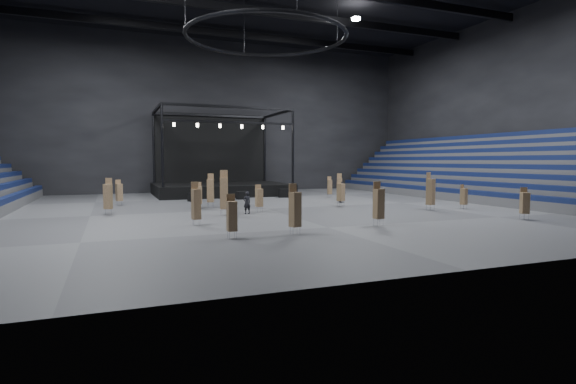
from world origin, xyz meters
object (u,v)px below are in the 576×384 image
object	(u,v)px
chair_stack_2	(199,195)
chair_stack_5	(224,193)
flight_case_left	(194,197)
chair_stack_0	(525,203)
chair_stack_6	(379,203)
chair_stack_10	(330,187)
chair_stack_11	(341,192)
flight_case_right	(285,193)
chair_stack_4	(232,215)
stage	(219,181)
chair_stack_12	(196,203)
man_center	(247,203)
flight_case_mid	(242,195)
chair_stack_3	(464,196)
crew_member	(341,192)
chair_stack_9	(339,186)
chair_stack_14	(108,196)
chair_stack_1	(259,197)
chair_stack_8	(430,191)
chair_stack_13	(210,190)
chair_stack_7	(119,192)
chair_stack_15	(295,209)

from	to	relation	value
chair_stack_2	chair_stack_5	xyz separation A→B (m)	(0.80, -5.00, 0.46)
flight_case_left	chair_stack_2	size ratio (longest dim) A/B	0.57
flight_case_left	chair_stack_0	xyz separation A→B (m)	(17.13, -20.47, 0.69)
chair_stack_6	chair_stack_2	bearing A→B (deg)	118.40
chair_stack_10	chair_stack_11	xyz separation A→B (m)	(-2.96, -7.84, 0.06)
flight_case_left	chair_stack_2	bearing A→B (deg)	-96.77
flight_case_right	chair_stack_4	distance (m)	24.06
stage	chair_stack_12	bearing A→B (deg)	-105.95
chair_stack_0	chair_stack_2	world-z (taller)	chair_stack_2
chair_stack_4	man_center	bearing A→B (deg)	68.54
flight_case_mid	chair_stack_3	bearing A→B (deg)	-47.48
chair_stack_12	crew_member	world-z (taller)	chair_stack_12
chair_stack_9	man_center	xyz separation A→B (m)	(-11.40, -7.80, -0.49)
stage	chair_stack_10	world-z (taller)	stage
chair_stack_9	chair_stack_14	xyz separation A→B (m)	(-20.38, -4.67, 0.02)
chair_stack_1	chair_stack_9	world-z (taller)	chair_stack_9
chair_stack_10	chair_stack_12	bearing A→B (deg)	-125.73
chair_stack_3	chair_stack_8	world-z (taller)	chair_stack_8
chair_stack_9	chair_stack_12	distance (m)	19.83
chair_stack_1	crew_member	distance (m)	10.01
chair_stack_1	chair_stack_8	size ratio (longest dim) A/B	0.70
chair_stack_1	chair_stack_2	xyz separation A→B (m)	(-3.66, 3.84, 0.03)
flight_case_right	man_center	bearing A→B (deg)	-121.87
stage	flight_case_right	bearing A→B (deg)	-52.99
chair_stack_4	chair_stack_11	world-z (taller)	chair_stack_11
chair_stack_6	chair_stack_13	bearing A→B (deg)	113.71
stage	chair_stack_11	size ratio (longest dim) A/B	6.45
flight_case_left	chair_stack_10	bearing A→B (deg)	-3.86
flight_case_mid	flight_case_right	bearing A→B (deg)	5.71
stage	chair_stack_11	xyz separation A→B (m)	(6.29, -16.50, -0.29)
flight_case_mid	chair_stack_5	size ratio (longest dim) A/B	0.37
man_center	chair_stack_7	bearing A→B (deg)	-67.08
chair_stack_8	chair_stack_14	size ratio (longest dim) A/B	1.13
flight_case_right	chair_stack_5	size ratio (longest dim) A/B	0.42
flight_case_right	chair_stack_12	xyz separation A→B (m)	(-11.81, -16.46, 0.84)
chair_stack_2	chair_stack_6	world-z (taller)	chair_stack_6
flight_case_left	chair_stack_1	world-z (taller)	chair_stack_1
chair_stack_2	chair_stack_14	distance (m)	6.71
chair_stack_13	crew_member	distance (m)	11.65
chair_stack_1	chair_stack_2	bearing A→B (deg)	129.26
chair_stack_2	chair_stack_15	distance (m)	14.21
chair_stack_7	chair_stack_15	xyz separation A→B (m)	(7.96, -18.82, 0.18)
stage	chair_stack_7	xyz separation A→B (m)	(-10.55, -9.40, -0.32)
chair_stack_13	crew_member	bearing A→B (deg)	19.56
chair_stack_3	chair_stack_5	world-z (taller)	chair_stack_5
chair_stack_11	man_center	distance (m)	9.01
flight_case_mid	chair_stack_0	size ratio (longest dim) A/B	0.57
chair_stack_3	chair_stack_6	distance (m)	12.17
flight_case_mid	chair_stack_5	distance (m)	12.83
chair_stack_0	chair_stack_3	world-z (taller)	chair_stack_0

